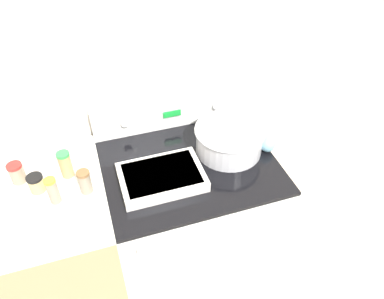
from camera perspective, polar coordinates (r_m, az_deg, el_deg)
name	(u,v)px	position (r m, az deg, el deg)	size (l,w,h in m)	color
kitchen_wall	(165,61)	(1.82, -4.16, 13.35)	(8.00, 0.05, 2.50)	beige
stove_range	(189,224)	(2.06, -0.39, -11.35)	(0.79, 0.69, 0.91)	silver
control_panel	(170,112)	(1.90, -3.32, 5.78)	(0.79, 0.07, 0.17)	silver
side_counter	(55,260)	(2.05, -20.19, -15.47)	(0.62, 0.66, 0.93)	tan
mixing_bowl	(229,138)	(1.75, 5.70, 1.70)	(0.33, 0.33, 0.13)	silver
casserole_dish	(162,177)	(1.62, -4.65, -4.14)	(0.36, 0.25, 0.05)	silver
ladle	(266,143)	(1.82, 11.16, 1.05)	(0.07, 0.33, 0.07)	#7AB2C6
spice_jar_brown_cap	(85,182)	(1.61, -16.00, -4.73)	(0.05, 0.05, 0.11)	gray
spice_jar_green_cap	(66,164)	(1.69, -18.71, -2.14)	(0.06, 0.06, 0.13)	tan
spice_jar_yellow_cap	(53,191)	(1.60, -20.45, -5.88)	(0.05, 0.05, 0.12)	gray
spice_jar_black_cap	(36,183)	(1.69, -22.64, -4.78)	(0.07, 0.07, 0.08)	tan
spice_jar_red_cap	(17,173)	(1.76, -25.14, -3.26)	(0.06, 0.06, 0.09)	gray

